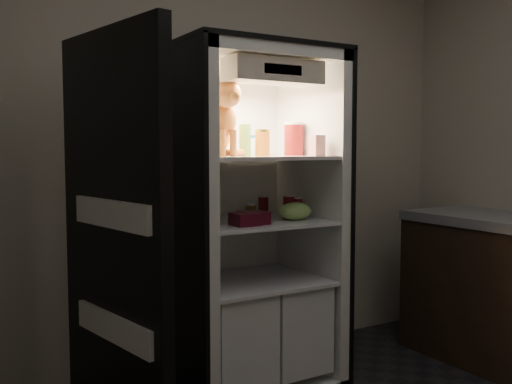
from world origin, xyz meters
TOP-DOWN VIEW (x-y plane):
  - room_shell at (0.00, 0.00)m, footprint 3.60×3.60m
  - refrigerator at (0.00, 1.38)m, footprint 0.90×0.72m
  - fridge_door at (-0.84, 1.10)m, footprint 0.22×0.87m
  - tabby_cat at (-0.22, 1.34)m, footprint 0.36×0.40m
  - parmesan_shaker at (-0.03, 1.36)m, footprint 0.07×0.07m
  - mayo_tub at (0.10, 1.50)m, footprint 0.08×0.08m
  - salsa_jar at (0.07, 1.34)m, footprint 0.08×0.08m
  - pepper_jar at (0.30, 1.36)m, footprint 0.11×0.11m
  - cream_carton at (0.29, 1.13)m, footprint 0.07×0.07m
  - soda_can_a at (0.16, 1.46)m, footprint 0.06×0.06m
  - soda_can_b at (0.22, 1.29)m, footprint 0.07×0.07m
  - soda_can_c at (0.26, 1.27)m, footprint 0.06×0.06m
  - condiment_jar at (0.01, 1.36)m, footprint 0.06×0.06m
  - grape_bag at (0.20, 1.20)m, footprint 0.19×0.14m
  - berry_box_left at (-0.15, 1.14)m, footprint 0.13×0.13m
  - berry_box_right at (-0.09, 1.16)m, footprint 0.13×0.13m

SIDE VIEW (x-z plane):
  - refrigerator at x=0.00m, z-range -0.15..1.73m
  - fridge_door at x=-0.84m, z-range -0.01..1.84m
  - berry_box_left at x=-0.15m, z-range 0.94..1.00m
  - berry_box_right at x=-0.09m, z-range 0.94..1.01m
  - condiment_jar at x=0.01m, z-range 0.94..1.03m
  - grape_bag at x=0.20m, z-range 0.94..1.04m
  - soda_can_a at x=0.16m, z-range 0.94..1.05m
  - soda_can_c at x=0.26m, z-range 0.94..1.05m
  - soda_can_b at x=0.22m, z-range 0.94..1.07m
  - cream_carton at x=0.29m, z-range 1.29..1.40m
  - mayo_tub at x=0.10m, z-range 1.29..1.41m
  - salsa_jar at x=0.07m, z-range 1.29..1.44m
  - parmesan_shaker at x=-0.03m, z-range 1.29..1.46m
  - pepper_jar at x=0.30m, z-range 1.29..1.48m
  - tabby_cat at x=-0.22m, z-range 1.24..1.66m
  - room_shell at x=0.00m, z-range -0.18..3.42m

